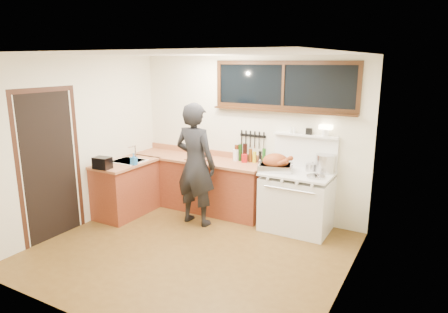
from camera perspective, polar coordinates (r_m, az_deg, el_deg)
The scene contains 20 objects.
ground_plane at distance 5.59m, azimuth -4.82°, elevation -13.40°, with size 4.00×3.50×0.02m, color #563A16.
room_shell at distance 5.06m, azimuth -5.19°, elevation 3.60°, with size 4.10×3.60×2.65m.
counter_back at distance 6.95m, azimuth -3.72°, elevation -3.77°, with size 2.44×0.64×1.00m.
counter_left at distance 6.87m, azimuth -13.85°, elevation -4.39°, with size 0.64×1.09×0.90m.
sink_unit at distance 6.80m, azimuth -13.48°, elevation -1.08°, with size 0.50×0.45×0.37m.
vintage_stove at distance 6.17m, azimuth 10.37°, elevation -6.11°, with size 1.02×0.74×1.60m.
back_window at distance 6.26m, azimuth 8.40°, elevation 9.23°, with size 2.32×0.13×0.77m.
left_doorway at distance 6.15m, azimuth -23.61°, elevation -1.08°, with size 0.02×1.04×2.17m.
knife_strip at distance 6.56m, azimuth 4.13°, elevation 2.89°, with size 0.46×0.03×0.28m.
man at distance 6.17m, azimuth -4.11°, elevation -1.15°, with size 0.72×0.50×1.92m.
soap_bottle at distance 6.50m, azimuth -12.76°, elevation -0.38°, with size 0.09×0.09×0.19m.
toaster at distance 6.40m, azimuth -16.99°, elevation -0.89°, with size 0.28×0.20×0.18m.
cutting_board at distance 6.77m, azimuth -3.58°, elevation 0.16°, with size 0.51×0.45×0.14m.
roast_turkey at distance 6.06m, azimuth 7.42°, elevation -1.04°, with size 0.58×0.50×0.26m.
stockpot at distance 6.09m, azimuth 14.28°, elevation -0.97°, with size 0.39×0.39×0.27m.
saucepan at distance 6.14m, azimuth 12.25°, elevation -1.51°, with size 0.15×0.27×0.11m.
pot_lid at distance 5.84m, azimuth 12.98°, elevation -2.78°, with size 0.33×0.33×0.04m.
coffee_tin at distance 6.51m, azimuth 2.93°, elevation -0.26°, with size 0.11×0.10×0.14m.
pitcher at distance 6.63m, azimuth 1.71°, elevation 0.23°, with size 0.11×0.11×0.19m.
bottle_cluster at distance 6.54m, azimuth 3.43°, elevation 0.34°, with size 0.56×0.07×0.30m.
Camera 1 is at (2.81, -4.12, 2.52)m, focal length 32.00 mm.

